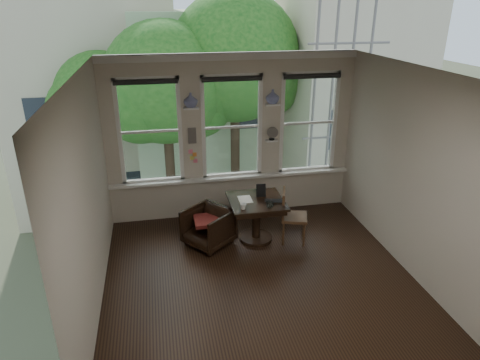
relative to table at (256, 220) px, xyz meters
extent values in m
plane|color=black|center=(-0.20, -1.10, -0.38)|extent=(4.50, 4.50, 0.00)
plane|color=silver|center=(-0.20, -1.10, 2.62)|extent=(4.50, 4.50, 0.00)
plane|color=beige|center=(-0.20, 1.15, 1.12)|extent=(4.50, 0.00, 4.50)
plane|color=beige|center=(-0.20, -3.35, 1.12)|extent=(4.50, 0.00, 4.50)
plane|color=beige|center=(-2.45, -1.10, 1.12)|extent=(0.00, 4.50, 4.50)
plane|color=beige|center=(2.05, -1.10, 1.12)|extent=(0.00, 4.50, 4.50)
cube|color=white|center=(-0.93, 1.05, 1.73)|extent=(0.26, 0.16, 0.03)
cube|color=white|center=(0.52, 1.05, 1.73)|extent=(0.26, 0.16, 0.03)
cube|color=#59544F|center=(-0.93, 1.08, 1.23)|extent=(0.14, 0.06, 0.28)
imported|color=silver|center=(-0.93, 1.05, 1.86)|extent=(0.24, 0.24, 0.25)
imported|color=silver|center=(0.52, 1.05, 1.86)|extent=(0.24, 0.24, 0.25)
imported|color=black|center=(-0.82, 0.01, -0.05)|extent=(0.98, 0.98, 0.64)
cube|color=maroon|center=(-0.82, 0.01, 0.08)|extent=(0.45, 0.45, 0.06)
imported|color=black|center=(0.27, -0.17, 0.39)|extent=(0.38, 0.30, 0.03)
imported|color=white|center=(-0.28, -0.28, 0.42)|extent=(0.10, 0.10, 0.09)
imported|color=white|center=(0.14, -0.32, 0.42)|extent=(0.16, 0.16, 0.10)
cube|color=black|center=(0.11, 0.13, 0.48)|extent=(0.17, 0.09, 0.22)
cube|color=silver|center=(-0.18, 0.07, 0.38)|extent=(0.22, 0.30, 0.00)
camera|label=1|loc=(-1.54, -6.23, 3.43)|focal=32.00mm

